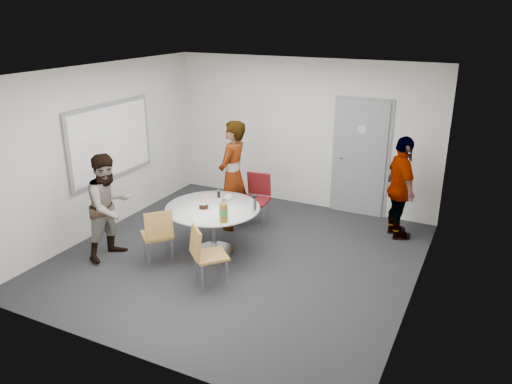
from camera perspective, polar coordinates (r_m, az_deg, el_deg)
The scene contains 15 objects.
floor at distance 7.51m, azimuth -1.94°, elevation -7.42°, with size 5.00×5.00×0.00m, color black.
ceiling at distance 6.71m, azimuth -2.22°, elevation 13.51°, with size 5.00×5.00×0.00m, color silver.
wall_back at distance 9.19m, azimuth 5.36°, elevation 6.68°, with size 5.00×5.00×0.00m, color silver.
wall_left at distance 8.42m, azimuth -17.29°, elevation 4.61°, with size 5.00×5.00×0.00m, color silver.
wall_right at distance 6.27m, azimuth 18.52°, elevation -0.73°, with size 5.00×5.00×0.00m, color silver.
wall_front at distance 5.08m, azimuth -15.56°, elevation -5.31°, with size 5.00×5.00×0.00m, color silver.
door at distance 8.93m, azimuth 11.85°, elevation 3.80°, with size 1.02×0.17×2.12m.
whiteboard at distance 8.51m, azimuth -16.26°, elevation 5.58°, with size 0.04×1.90×1.25m.
table at distance 7.40m, azimuth -4.78°, elevation -2.48°, with size 1.40×1.40×1.08m.
chair_near_left at distance 7.19m, azimuth -11.15°, elevation -4.48°, with size 0.60×0.59×0.86m.
chair_near_right at distance 6.55m, azimuth -5.96°, elevation -6.74°, with size 0.59×0.60×0.86m.
chair_far at distance 8.41m, azimuth 0.10°, elevation -0.22°, with size 0.48×0.51×0.90m.
person_main at distance 8.18m, azimuth -2.66°, elevation 1.88°, with size 0.67×0.44×1.83m, color #A5C6EA.
person_left at distance 7.53m, azimuth -16.42°, elevation -1.59°, with size 0.77×0.60×1.58m, color white.
person_right at distance 8.16m, azimuth 16.21°, elevation 0.43°, with size 0.98×0.41×1.66m, color black.
Camera 1 is at (3.17, -5.86, 3.46)m, focal length 35.00 mm.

